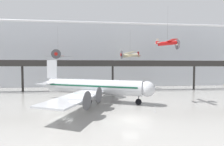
# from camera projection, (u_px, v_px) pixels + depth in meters

# --- Properties ---
(ground_plane) EXTENTS (260.00, 260.00, 0.00)m
(ground_plane) POSITION_uv_depth(u_px,v_px,m) (131.00, 120.00, 23.22)
(ground_plane) COLOR #9E9B96
(hangar_back_wall) EXTENTS (140.00, 3.00, 26.82)m
(hangar_back_wall) POSITION_uv_depth(u_px,v_px,m) (110.00, 54.00, 63.39)
(hangar_back_wall) COLOR silver
(hangar_back_wall) RESTS_ON ground
(mezzanine_walkway) EXTENTS (110.00, 3.20, 10.36)m
(mezzanine_walkway) POSITION_uv_depth(u_px,v_px,m) (113.00, 65.00, 51.42)
(mezzanine_walkway) COLOR #2D2B28
(mezzanine_walkway) RESTS_ON ground
(ceiling_truss_beam) EXTENTS (120.00, 0.60, 0.60)m
(ceiling_truss_beam) POSITION_uv_depth(u_px,v_px,m) (114.00, 23.00, 47.79)
(ceiling_truss_beam) COLOR silver
(airliner_silver_main) EXTENTS (27.71, 32.47, 9.94)m
(airliner_silver_main) POSITION_uv_depth(u_px,v_px,m) (92.00, 87.00, 35.33)
(airliner_silver_main) COLOR silver
(airliner_silver_main) RESTS_ON ground
(suspended_plane_red_highwing) EXTENTS (5.19, 6.34, 9.64)m
(suspended_plane_red_highwing) POSITION_uv_depth(u_px,v_px,m) (167.00, 43.00, 33.73)
(suspended_plane_red_highwing) COLOR red
(suspended_plane_cream_biplane) EXTENTS (7.60, 9.21, 10.73)m
(suspended_plane_cream_biplane) POSITION_uv_depth(u_px,v_px,m) (130.00, 55.00, 55.34)
(suspended_plane_cream_biplane) COLOR beige
(suspended_plane_silver_racer) EXTENTS (8.59, 7.00, 10.95)m
(suspended_plane_silver_racer) POSITION_uv_depth(u_px,v_px,m) (58.00, 55.00, 50.82)
(suspended_plane_silver_racer) COLOR silver
(stanchion_barrier) EXTENTS (0.36, 0.36, 1.08)m
(stanchion_barrier) POSITION_uv_depth(u_px,v_px,m) (155.00, 110.00, 27.24)
(stanchion_barrier) COLOR #B2B5BA
(stanchion_barrier) RESTS_ON ground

